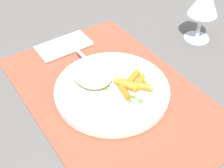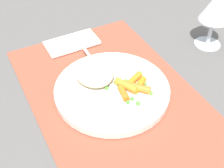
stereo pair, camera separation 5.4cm
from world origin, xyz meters
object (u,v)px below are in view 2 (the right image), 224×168
Objects in this scene: plate at (112,90)px; carrot_portion at (132,86)px; rice_mound at (94,72)px; fork at (105,77)px; wine_glass at (217,7)px; napkin at (72,43)px.

plate is 3.31× the size of carrot_portion.
rice_mound reaches higher than plate.
plate is 0.04m from fork.
carrot_portion reaches higher than plate.
wine_glass is (-0.02, 0.31, 0.08)m from fork.
wine_glass reaches higher than fork.
wine_glass is at bearing 91.08° from rice_mound.
carrot_portion reaches higher than napkin.
carrot_portion is at bearing 57.61° from plate.
napkin is at bearing -169.01° from carrot_portion.
napkin is at bearing -116.43° from wine_glass.
carrot_portion is 0.49× the size of wine_glass.
plate is 1.62× the size of wine_glass.
napkin is (-0.23, -0.05, -0.02)m from carrot_portion.
plate is 0.06m from rice_mound.
wine_glass is at bearing 104.99° from carrot_portion.
carrot_portion is 0.30m from wine_glass.
wine_glass is at bearing 99.17° from plate.
napkin is at bearing -177.68° from plate.
carrot_portion is 0.55× the size of napkin.
plate is 2.49× the size of rice_mound.
wine_glass is at bearing 92.78° from fork.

